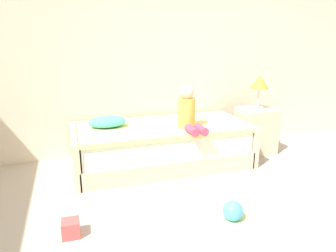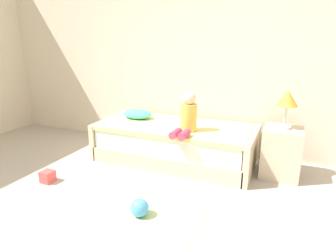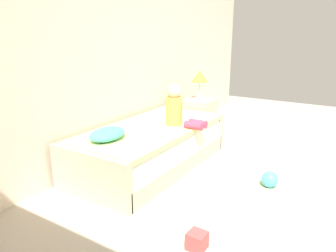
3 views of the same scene
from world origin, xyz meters
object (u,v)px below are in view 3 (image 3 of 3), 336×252
object	(u,v)px
bed	(151,147)
toy_block	(197,241)
toy_ball	(270,179)
nightstand	(199,118)
table_lamp	(200,77)
child_figure	(178,109)
pillow	(107,134)

from	to	relation	value
bed	toy_block	xyz separation A→B (m)	(-1.11, -1.21, -0.18)
bed	toy_ball	world-z (taller)	bed
nightstand	table_lamp	distance (m)	0.64
child_figure	nightstand	bearing A→B (deg)	13.71
bed	toy_ball	distance (m)	1.42
child_figure	toy_ball	size ratio (longest dim) A/B	2.91
nightstand	toy_ball	distance (m)	1.85
pillow	toy_block	bearing A→B (deg)	-109.80
nightstand	bed	bearing A→B (deg)	-178.30
bed	toy_block	world-z (taller)	bed
nightstand	child_figure	distance (m)	1.20
bed	nightstand	world-z (taller)	nightstand
table_lamp	pillow	bearing A→B (deg)	178.27
table_lamp	pillow	world-z (taller)	table_lamp
bed	pillow	xyz separation A→B (m)	(-0.63, 0.10, 0.32)
bed	toy_ball	bearing A→B (deg)	-81.56
child_figure	toy_ball	bearing A→B (deg)	-92.05
bed	pillow	world-z (taller)	pillow
table_lamp	toy_ball	distance (m)	2.02
nightstand	pillow	world-z (taller)	pillow
nightstand	toy_block	distance (m)	2.77
bed	toy_block	size ratio (longest dim) A/B	15.55
child_figure	toy_ball	xyz separation A→B (m)	(-0.04, -1.17, -0.62)
toy_block	pillow	bearing A→B (deg)	70.20
nightstand	toy_ball	world-z (taller)	nightstand
nightstand	child_figure	world-z (taller)	child_figure
table_lamp	toy_ball	size ratio (longest dim) A/B	2.57
child_figure	pillow	bearing A→B (deg)	159.61
bed	toy_block	distance (m)	1.65
bed	child_figure	bearing A→B (deg)	-42.51
pillow	bed	bearing A→B (deg)	-8.96
bed	nightstand	xyz separation A→B (m)	(1.35, 0.04, 0.05)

